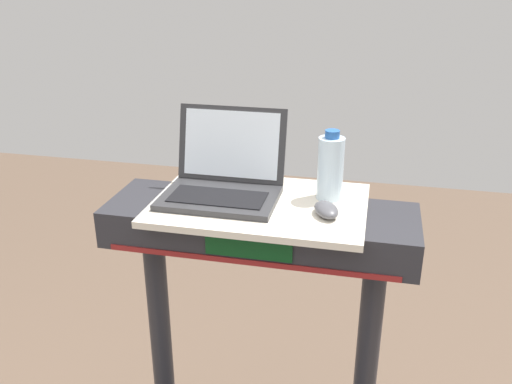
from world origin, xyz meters
TOP-DOWN VIEW (x-y plane):
  - desk_board at (0.00, 0.70)m, footprint 0.60×0.41m
  - laptop at (-0.11, 0.72)m, footprint 0.33×0.29m
  - computer_mouse at (0.19, 0.65)m, footprint 0.10×0.12m
  - water_bottle at (0.19, 0.77)m, footprint 0.07×0.07m

SIDE VIEW (x-z plane):
  - desk_board at x=0.00m, z-range 1.17..1.19m
  - computer_mouse at x=0.19m, z-range 1.19..1.22m
  - laptop at x=-0.11m, z-range 1.12..1.36m
  - water_bottle at x=0.19m, z-range 1.18..1.38m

